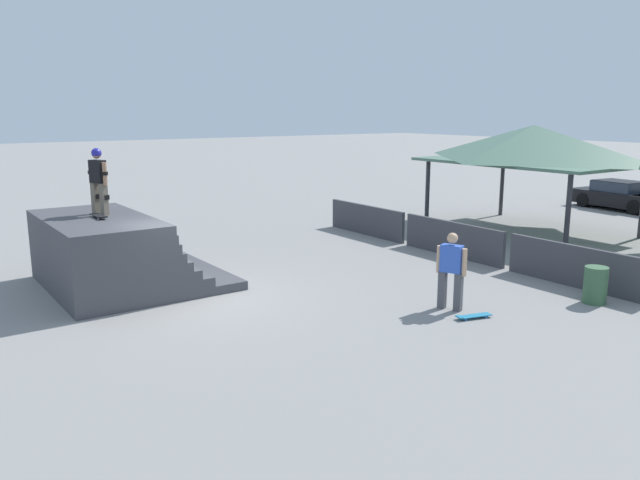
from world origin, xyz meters
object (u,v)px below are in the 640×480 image
Objects in this scene: bystander_walking at (451,267)px; skateboard_on_ground at (473,316)px; skater_on_deck at (98,177)px; trash_bin at (595,285)px; skateboard_on_deck at (99,216)px; parked_car_black at (620,196)px.

bystander_walking is 2.08× the size of skateboard_on_ground.
skater_on_deck is 12.10m from trash_bin.
skateboard_on_ground is at bearing 17.15° from skater_on_deck.
trash_bin is at bearing 26.67° from skater_on_deck.
skateboard_on_deck is 0.18× the size of parked_car_black.
trash_bin is at bearing 48.54° from skateboard_on_deck.
skateboard_on_ground is (7.25, 5.56, -2.68)m from skater_on_deck.
bystander_walking is at bearing 43.15° from skateboard_on_deck.
parked_car_black reaches higher than trash_bin.
skateboard_on_ground is 0.19× the size of parked_car_black.
skateboard_on_deck is at bearing -84.23° from parked_car_black.
skateboard_on_deck is 9.02m from skateboard_on_ground.
skateboard_on_deck reaches higher than bystander_walking.
parked_car_black is (-5.68, 16.83, -0.36)m from bystander_walking.
skateboard_on_deck reaches higher than trash_bin.
parked_car_black reaches higher than skateboard_on_ground.
bystander_walking is 17.77m from parked_car_black.
trash_bin reaches higher than skateboard_on_ground.
skater_on_deck reaches higher than skateboard_on_deck.
bystander_walking is 0.40× the size of parked_car_black.
skateboard_on_ground is (0.73, -0.07, -0.91)m from bystander_walking.
parked_car_black is at bearing -92.81° from bystander_walking.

